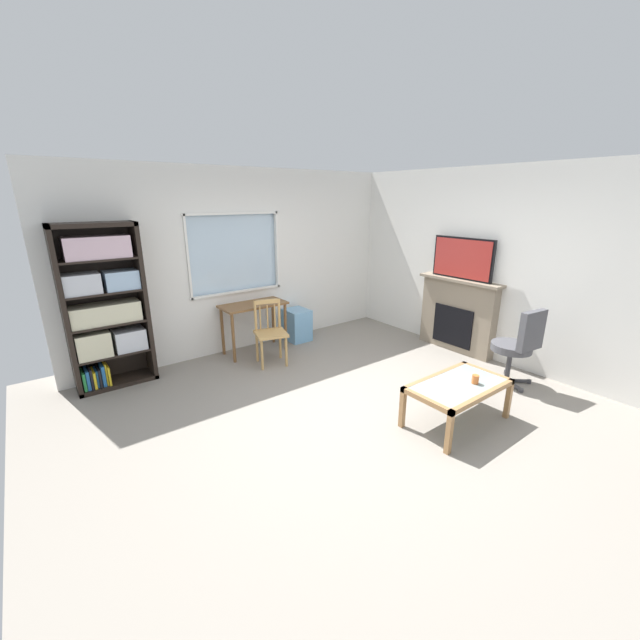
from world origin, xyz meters
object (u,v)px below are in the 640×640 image
(bookshelf, at_px, (104,305))
(plastic_drawer_unit, at_px, (297,325))
(fireplace, at_px, (457,315))
(coffee_table, at_px, (458,389))
(desk_under_window, at_px, (254,312))
(wooden_chair, at_px, (270,332))
(sippy_cup, at_px, (475,379))
(office_chair, at_px, (519,344))
(tv, at_px, (463,258))

(bookshelf, bearing_deg, plastic_drawer_unit, -1.20)
(fireplace, height_order, coffee_table, fireplace)
(desk_under_window, bearing_deg, bookshelf, 176.81)
(wooden_chair, distance_m, fireplace, 2.82)
(fireplace, relative_size, sippy_cup, 14.33)
(wooden_chair, relative_size, coffee_table, 0.83)
(office_chair, bearing_deg, desk_under_window, 124.68)
(desk_under_window, relative_size, sippy_cup, 10.69)
(coffee_table, height_order, sippy_cup, sippy_cup)
(bookshelf, height_order, wooden_chair, bookshelf)
(desk_under_window, bearing_deg, wooden_chair, -92.78)
(office_chair, distance_m, sippy_cup, 1.19)
(desk_under_window, xyz_separation_m, tv, (2.48, -1.77, 0.78))
(office_chair, bearing_deg, bookshelf, 142.35)
(fireplace, bearing_deg, wooden_chair, 153.69)
(wooden_chair, bearing_deg, tv, -26.48)
(tv, xyz_separation_m, office_chair, (-0.45, -1.18, -0.85))
(office_chair, distance_m, coffee_table, 1.32)
(bookshelf, xyz_separation_m, wooden_chair, (1.89, -0.62, -0.56))
(bookshelf, bearing_deg, coffee_table, -49.74)
(plastic_drawer_unit, xyz_separation_m, fireplace, (1.70, -1.82, 0.30))
(wooden_chair, xyz_separation_m, tv, (2.51, -1.25, 0.95))
(plastic_drawer_unit, height_order, tv, tv)
(fireplace, height_order, office_chair, fireplace)
(wooden_chair, relative_size, sippy_cup, 10.00)
(plastic_drawer_unit, bearing_deg, bookshelf, 178.80)
(desk_under_window, bearing_deg, plastic_drawer_unit, 3.58)
(tv, bearing_deg, desk_under_window, 144.60)
(office_chair, height_order, coffee_table, office_chair)
(bookshelf, distance_m, plastic_drawer_unit, 2.82)
(fireplace, relative_size, tv, 1.35)
(plastic_drawer_unit, relative_size, tv, 0.54)
(office_chair, bearing_deg, wooden_chair, 130.33)
(coffee_table, bearing_deg, wooden_chair, 106.77)
(sippy_cup, bearing_deg, bookshelf, 130.77)
(office_chair, relative_size, sippy_cup, 11.11)
(plastic_drawer_unit, xyz_separation_m, sippy_cup, (0.06, -3.16, 0.23))
(plastic_drawer_unit, relative_size, office_chair, 0.51)
(coffee_table, relative_size, sippy_cup, 11.98)
(office_chair, bearing_deg, tv, 69.26)
(bookshelf, relative_size, wooden_chair, 2.21)
(wooden_chair, xyz_separation_m, sippy_cup, (0.89, -2.60, 0.03))
(bookshelf, height_order, tv, bookshelf)
(fireplace, distance_m, tv, 0.85)
(plastic_drawer_unit, distance_m, office_chair, 3.25)
(wooden_chair, xyz_separation_m, office_chair, (2.06, -2.43, 0.09))
(plastic_drawer_unit, bearing_deg, fireplace, -46.82)
(bookshelf, height_order, office_chair, bookshelf)
(desk_under_window, relative_size, tv, 1.01)
(office_chair, xyz_separation_m, sippy_cup, (-1.18, -0.17, -0.06))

